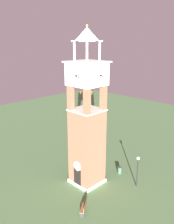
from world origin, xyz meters
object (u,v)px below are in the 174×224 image
trash_bin (120,170)px  park_bench (84,207)px  lamp_post (138,166)px  clock_tower (87,125)px

trash_bin → park_bench: bearing=-76.1°
lamp_post → clock_tower: bearing=-144.6°
clock_tower → lamp_post: clock_tower is taller
park_bench → trash_bin: (-2.00, 8.06, -0.08)m
park_bench → lamp_post: size_ratio=0.43×
lamp_post → trash_bin: lamp_post is taller
clock_tower → park_bench: clock_tower is taller
lamp_post → trash_bin: bearing=163.6°
lamp_post → trash_bin: 3.87m
clock_tower → park_bench: 8.35m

